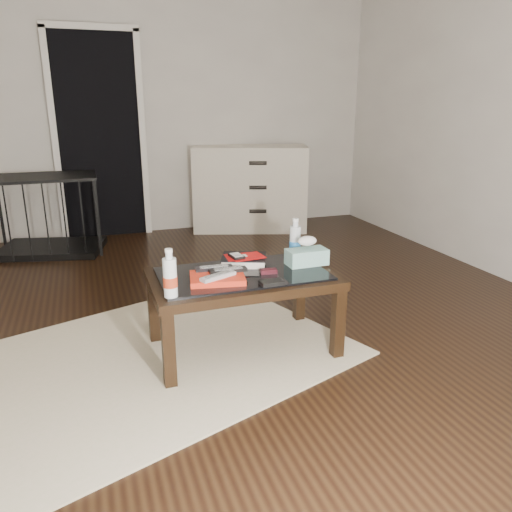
{
  "coord_description": "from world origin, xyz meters",
  "views": [
    {
      "loc": [
        -0.59,
        -2.86,
        1.36
      ],
      "look_at": [
        0.26,
        -0.42,
        0.55
      ],
      "focal_mm": 35.0,
      "sensor_mm": 36.0,
      "label": 1
    }
  ],
  "objects": [
    {
      "name": "remote_silver",
      "position": [
        0.01,
        -0.53,
        0.5
      ],
      "size": [
        0.2,
        0.12,
        0.02
      ],
      "primitive_type": "cube",
      "rotation": [
        0.0,
        0.0,
        0.41
      ],
      "color": "#A5A5A9",
      "rests_on": "magazines"
    },
    {
      "name": "textbook",
      "position": [
        0.23,
        -0.27,
        0.48
      ],
      "size": [
        0.31,
        0.28,
        0.05
      ],
      "primitive_type": "cube",
      "rotation": [
        0.0,
        0.0,
        -0.37
      ],
      "color": "black",
      "rests_on": "coffee_table"
    },
    {
      "name": "remote_black_back",
      "position": [
        0.02,
        -0.4,
        0.5
      ],
      "size": [
        0.2,
        0.06,
        0.02
      ],
      "primitive_type": "cube",
      "rotation": [
        0.0,
        0.0,
        -0.07
      ],
      "color": "black",
      "rests_on": "magazines"
    },
    {
      "name": "ground",
      "position": [
        0.0,
        0.0,
        0.0
      ],
      "size": [
        5.0,
        5.0,
        0.0
      ],
      "primitive_type": "plane",
      "color": "black",
      "rests_on": "ground"
    },
    {
      "name": "tissue_box",
      "position": [
        0.57,
        -0.4,
        0.51
      ],
      "size": [
        0.23,
        0.12,
        0.09
      ],
      "primitive_type": "cube",
      "rotation": [
        0.0,
        0.0,
        0.02
      ],
      "color": "teal",
      "rests_on": "coffee_table"
    },
    {
      "name": "ipod",
      "position": [
        0.18,
        -0.29,
        0.52
      ],
      "size": [
        0.08,
        0.11,
        0.02
      ],
      "primitive_type": "cube",
      "rotation": [
        0.0,
        0.0,
        0.12
      ],
      "color": "black",
      "rests_on": "dvd_mailers"
    },
    {
      "name": "coffee_table",
      "position": [
        0.18,
        -0.41,
        0.4
      ],
      "size": [
        1.0,
        0.6,
        0.46
      ],
      "color": "black",
      "rests_on": "ground"
    },
    {
      "name": "pet_crate",
      "position": [
        -0.93,
        2.0,
        0.23
      ],
      "size": [
        1.02,
        0.79,
        0.71
      ],
      "rotation": [
        0.0,
        0.0,
        -0.24
      ],
      "color": "black",
      "rests_on": "ground"
    },
    {
      "name": "water_bottle_right",
      "position": [
        0.56,
        -0.25,
        0.58
      ],
      "size": [
        0.07,
        0.07,
        0.24
      ],
      "primitive_type": "cylinder",
      "rotation": [
        0.0,
        0.0,
        0.08
      ],
      "color": "silver",
      "rests_on": "coffee_table"
    },
    {
      "name": "dresser",
      "position": [
        1.1,
        2.23,
        0.45
      ],
      "size": [
        1.3,
        0.85,
        0.9
      ],
      "rotation": [
        0.0,
        0.0,
        -0.32
      ],
      "color": "beige",
      "rests_on": "ground"
    },
    {
      "name": "wallet",
      "position": [
        0.26,
        -0.64,
        0.47
      ],
      "size": [
        0.12,
        0.07,
        0.02
      ],
      "primitive_type": "cube",
      "rotation": [
        0.0,
        0.0,
        0.03
      ],
      "color": "black",
      "rests_on": "coffee_table"
    },
    {
      "name": "rug",
      "position": [
        -0.31,
        -0.35,
        0.01
      ],
      "size": [
        2.39,
        2.09,
        0.01
      ],
      "primitive_type": "cube",
      "rotation": [
        0.0,
        0.0,
        0.34
      ],
      "color": "#C3AF97",
      "rests_on": "ground"
    },
    {
      "name": "room_shell",
      "position": [
        0.0,
        0.0,
        1.62
      ],
      "size": [
        5.0,
        5.0,
        5.0
      ],
      "color": "beige",
      "rests_on": "ground"
    },
    {
      "name": "magazines",
      "position": [
        0.02,
        -0.49,
        0.48
      ],
      "size": [
        0.31,
        0.26,
        0.03
      ],
      "primitive_type": "cube",
      "rotation": [
        0.0,
        0.0,
        -0.18
      ],
      "color": "red",
      "rests_on": "coffee_table"
    },
    {
      "name": "flip_phone",
      "position": [
        0.31,
        -0.47,
        0.47
      ],
      "size": [
        0.1,
        0.06,
        0.02
      ],
      "primitive_type": "cube",
      "rotation": [
        0.0,
        0.0,
        -0.16
      ],
      "color": "black",
      "rests_on": "coffee_table"
    },
    {
      "name": "doorway",
      "position": [
        -0.4,
        2.47,
        1.02
      ],
      "size": [
        0.9,
        0.08,
        2.07
      ],
      "color": "black",
      "rests_on": "ground"
    },
    {
      "name": "remote_black_front",
      "position": [
        0.08,
        -0.46,
        0.5
      ],
      "size": [
        0.2,
        0.05,
        0.02
      ],
      "primitive_type": "cube",
      "rotation": [
        0.0,
        0.0,
        -0.01
      ],
      "color": "black",
      "rests_on": "magazines"
    },
    {
      "name": "water_bottle_left",
      "position": [
        -0.25,
        -0.63,
        0.58
      ],
      "size": [
        0.08,
        0.08,
        0.24
      ],
      "primitive_type": "cylinder",
      "rotation": [
        0.0,
        0.0,
        -0.28
      ],
      "color": "white",
      "rests_on": "coffee_table"
    },
    {
      "name": "dvd_mailers",
      "position": [
        0.22,
        -0.28,
        0.51
      ],
      "size": [
        0.2,
        0.14,
        0.01
      ],
      "primitive_type": "cube",
      "rotation": [
        0.0,
        0.0,
        -0.05
      ],
      "color": "#B60C0C",
      "rests_on": "textbook"
    }
  ]
}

